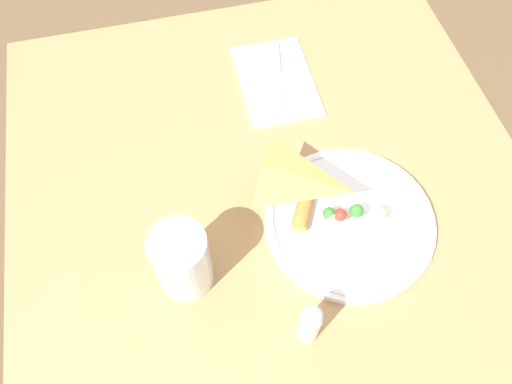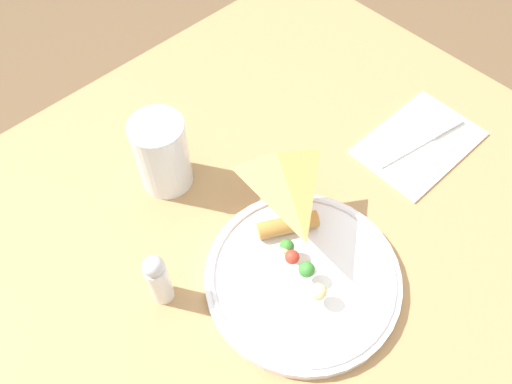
# 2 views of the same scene
# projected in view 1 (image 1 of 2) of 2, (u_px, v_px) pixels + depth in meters

# --- Properties ---
(ground_plane) EXTENTS (6.00, 6.00, 0.00)m
(ground_plane) POSITION_uv_depth(u_px,v_px,m) (267.00, 326.00, 1.45)
(ground_plane) COLOR brown
(dining_table) EXTENTS (0.91, 0.84, 0.76)m
(dining_table) POSITION_uv_depth(u_px,v_px,m) (274.00, 231.00, 0.90)
(dining_table) COLOR #A87F51
(dining_table) RESTS_ON ground_plane
(plate_pizza) EXTENTS (0.26, 0.26, 0.05)m
(plate_pizza) POSITION_uv_depth(u_px,v_px,m) (348.00, 219.00, 0.76)
(plate_pizza) COLOR white
(plate_pizza) RESTS_ON dining_table
(milk_glass) EXTENTS (0.08, 0.08, 0.12)m
(milk_glass) POSITION_uv_depth(u_px,v_px,m) (182.00, 261.00, 0.68)
(milk_glass) COLOR white
(milk_glass) RESTS_ON dining_table
(napkin_folded) EXTENTS (0.20, 0.13, 0.00)m
(napkin_folded) POSITION_uv_depth(u_px,v_px,m) (276.00, 81.00, 0.92)
(napkin_folded) COLOR white
(napkin_folded) RESTS_ON dining_table
(butter_knife) EXTENTS (0.18, 0.05, 0.01)m
(butter_knife) POSITION_uv_depth(u_px,v_px,m) (276.00, 75.00, 0.92)
(butter_knife) COLOR #B2B2B7
(butter_knife) RESTS_ON napkin_folded
(salt_shaker) EXTENTS (0.03, 0.03, 0.10)m
(salt_shaker) POSITION_uv_depth(u_px,v_px,m) (310.00, 324.00, 0.64)
(salt_shaker) COLOR white
(salt_shaker) RESTS_ON dining_table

